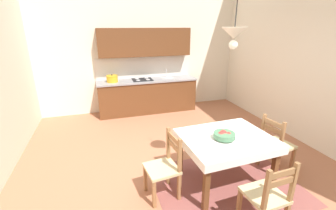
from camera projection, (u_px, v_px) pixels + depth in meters
name	position (u px, v px, depth m)	size (l,w,h in m)	color
ground_plane	(182.00, 172.00, 3.77)	(5.96, 6.89, 0.10)	#AD6B4C
wall_back	(141.00, 32.00, 5.94)	(5.96, 0.12, 4.18)	silver
area_rug	(226.00, 184.00, 3.40)	(2.10, 1.60, 0.01)	#8F4E49
kitchen_cabinetry	(147.00, 81.00, 6.07)	(2.62, 0.63, 2.20)	brown
dining_table	(226.00, 145.00, 3.29)	(1.31, 1.09, 0.75)	brown
dining_chair_window_side	(276.00, 144.00, 3.66)	(0.48, 0.48, 0.93)	#D1BC89
dining_chair_camera_side	(267.00, 197.00, 2.55)	(0.44, 0.44, 0.93)	#D1BC89
dining_chair_tv_side	(164.00, 167.00, 3.07)	(0.47, 0.47, 0.93)	#D1BC89
fruit_bowl	(224.00, 135.00, 3.16)	(0.30, 0.30, 0.12)	#4C7F5B
pendant_lamp	(234.00, 34.00, 2.76)	(0.32, 0.32, 0.80)	black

